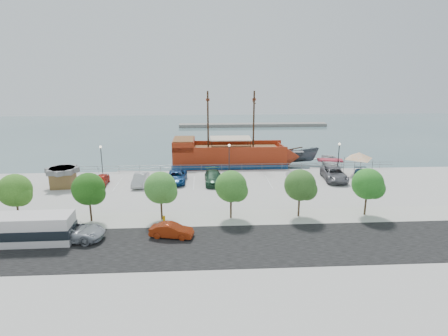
{
  "coord_description": "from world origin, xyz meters",
  "views": [
    {
      "loc": [
        -3.77,
        -45.42,
        15.08
      ],
      "look_at": [
        -1.0,
        2.0,
        2.0
      ],
      "focal_mm": 30.0,
      "sensor_mm": 36.0,
      "label": 1
    }
  ],
  "objects": [
    {
      "name": "parked_car_c",
      "position": [
        -7.3,
        2.51,
        0.74
      ],
      "size": [
        2.66,
        5.42,
        1.48
      ],
      "primitive_type": "imported",
      "rotation": [
        0.0,
        0.0,
        -0.04
      ],
      "color": "navy",
      "rests_on": "land_slab"
    },
    {
      "name": "street_van",
      "position": [
        -15.53,
        -14.11,
        0.8
      ],
      "size": [
        6.02,
        3.25,
        1.6
      ],
      "primitive_type": "imported",
      "rotation": [
        0.0,
        0.0,
        1.47
      ],
      "color": "#999EA7",
      "rests_on": "street"
    },
    {
      "name": "tree_b",
      "position": [
        -14.85,
        -10.07,
        3.3
      ],
      "size": [
        3.3,
        3.2,
        5.0
      ],
      "color": "#473321",
      "rests_on": "sidewalk"
    },
    {
      "name": "speedboat",
      "position": [
        17.0,
        12.75,
        -0.31
      ],
      "size": [
        5.84,
        7.38,
        1.38
      ],
      "primitive_type": "imported",
      "rotation": [
        0.0,
        0.0,
        -0.18
      ],
      "color": "silver",
      "rests_on": "ground"
    },
    {
      "name": "ground",
      "position": [
        0.0,
        0.0,
        -1.0
      ],
      "size": [
        160.0,
        160.0,
        0.0
      ],
      "primitive_type": "plane",
      "color": "#466368"
    },
    {
      "name": "tree_f",
      "position": [
        13.15,
        -10.07,
        3.3
      ],
      "size": [
        3.3,
        3.2,
        5.0
      ],
      "color": "#473321",
      "rests_on": "sidewalk"
    },
    {
      "name": "dock_east",
      "position": [
        16.54,
        9.2,
        -0.79
      ],
      "size": [
        7.6,
        3.59,
        0.42
      ],
      "primitive_type": "cube",
      "rotation": [
        0.0,
        0.0,
        -0.21
      ],
      "color": "#979490",
      "rests_on": "ground"
    },
    {
      "name": "pirate_ship",
      "position": [
        1.84,
        11.71,
        1.16
      ],
      "size": [
        20.53,
        6.03,
        12.9
      ],
      "rotation": [
        0.0,
        0.0,
        -0.02
      ],
      "color": "maroon",
      "rests_on": "ground"
    },
    {
      "name": "tree_e",
      "position": [
        6.15,
        -10.07,
        3.3
      ],
      "size": [
        3.3,
        3.2,
        5.0
      ],
      "color": "#473321",
      "rests_on": "sidewalk"
    },
    {
      "name": "lamp_post_mid",
      "position": [
        0.0,
        6.5,
        2.94
      ],
      "size": [
        0.36,
        0.36,
        4.28
      ],
      "color": "black",
      "rests_on": "land_slab"
    },
    {
      "name": "parked_car_h",
      "position": [
        18.26,
        1.89,
        0.67
      ],
      "size": [
        2.01,
        4.69,
        1.35
      ],
      "primitive_type": "imported",
      "rotation": [
        0.0,
        0.0,
        -0.03
      ],
      "color": "#2A5886",
      "rests_on": "land_slab"
    },
    {
      "name": "tree_c",
      "position": [
        -7.85,
        -10.07,
        3.3
      ],
      "size": [
        3.3,
        3.2,
        5.0
      ],
      "color": "#473321",
      "rests_on": "sidewalk"
    },
    {
      "name": "land_slab",
      "position": [
        0.0,
        -21.0,
        -0.6
      ],
      "size": [
        100.0,
        58.0,
        1.2
      ],
      "primitive_type": "cube",
      "color": "#AEACA8",
      "rests_on": "ground"
    },
    {
      "name": "tree_a",
      "position": [
        -21.85,
        -10.07,
        3.3
      ],
      "size": [
        3.3,
        3.2,
        5.0
      ],
      "color": "#473321",
      "rests_on": "sidewalk"
    },
    {
      "name": "parked_car_b",
      "position": [
        -11.91,
        1.51,
        0.76
      ],
      "size": [
        1.77,
        4.66,
        1.52
      ],
      "primitive_type": "imported",
      "rotation": [
        0.0,
        0.0,
        -0.04
      ],
      "color": "#BBBBBB",
      "rests_on": "land_slab"
    },
    {
      "name": "dock_west",
      "position": [
        -13.18,
        9.2,
        -0.78
      ],
      "size": [
        7.9,
        3.32,
        0.44
      ],
      "primitive_type": "cube",
      "rotation": [
        0.0,
        0.0,
        -0.15
      ],
      "color": "gray",
      "rests_on": "ground"
    },
    {
      "name": "patrol_boat",
      "position": [
        12.1,
        14.28,
        0.3
      ],
      "size": [
        6.9,
        2.99,
        2.61
      ],
      "primitive_type": "imported",
      "rotation": [
        0.0,
        0.0,
        1.5
      ],
      "color": "#484D56",
      "rests_on": "ground"
    },
    {
      "name": "shuttle_bus",
      "position": [
        -18.91,
        -14.5,
        1.25
      ],
      "size": [
        7.38,
        2.7,
        2.59
      ],
      "rotation": [
        0.0,
        0.0,
        0.01
      ],
      "color": "silver",
      "rests_on": "street"
    },
    {
      "name": "street_sedan",
      "position": [
        -6.7,
        -14.1,
        0.65
      ],
      "size": [
        4.12,
        2.13,
        1.29
      ],
      "primitive_type": "imported",
      "rotation": [
        0.0,
        0.0,
        1.37
      ],
      "color": "#952A0D",
      "rests_on": "street"
    },
    {
      "name": "parked_car_a",
      "position": [
        -16.99,
        1.89,
        0.67
      ],
      "size": [
        1.71,
        3.98,
        1.34
      ],
      "primitive_type": "imported",
      "rotation": [
        0.0,
        0.0,
        0.03
      ],
      "color": "#A11E10",
      "rests_on": "land_slab"
    },
    {
      "name": "seawall_railing",
      "position": [
        0.0,
        7.8,
        0.53
      ],
      "size": [
        50.0,
        0.06,
        1.0
      ],
      "color": "gray",
      "rests_on": "land_slab"
    },
    {
      "name": "parked_car_f",
      "position": [
        8.76,
        1.33,
        0.78
      ],
      "size": [
        2.31,
        4.92,
        1.56
      ],
      "primitive_type": "imported",
      "rotation": [
        0.0,
        0.0,
        0.14
      ],
      "color": "silver",
      "rests_on": "land_slab"
    },
    {
      "name": "shed",
      "position": [
        -21.67,
        1.44,
        1.34
      ],
      "size": [
        3.28,
        3.28,
        2.52
      ],
      "rotation": [
        0.0,
        0.0,
        0.08
      ],
      "color": "brown",
      "rests_on": "land_slab"
    },
    {
      "name": "fire_hydrant",
      "position": [
        -7.7,
        -10.8,
        0.41
      ],
      "size": [
        0.26,
        0.26,
        0.75
      ],
      "rotation": [
        0.0,
        0.0,
        0.34
      ],
      "color": "#D78F00",
      "rests_on": "sidewalk"
    },
    {
      "name": "far_shore",
      "position": [
        10.0,
        55.0,
        -0.6
      ],
      "size": [
        40.0,
        3.0,
        0.8
      ],
      "primitive_type": "cube",
      "color": "gray",
      "rests_on": "ground"
    },
    {
      "name": "dock_mid",
      "position": [
        7.3,
        9.2,
        -0.82
      ],
      "size": [
        6.46,
        2.83,
        0.36
      ],
      "primitive_type": "cube",
      "rotation": [
        0.0,
        0.0,
        -0.17
      ],
      "color": "#6C635B",
      "rests_on": "ground"
    },
    {
      "name": "tree_d",
      "position": [
        -0.85,
        -10.07,
        3.3
      ],
      "size": [
        3.3,
        3.2,
        5.0
      ],
      "color": "#473321",
      "rests_on": "sidewalk"
    },
    {
      "name": "lamp_post_right",
      "position": [
        16.0,
        6.5,
        2.94
      ],
      "size": [
        0.36,
        0.36,
        4.28
      ],
      "color": "black",
      "rests_on": "land_slab"
    },
    {
      "name": "street",
      "position": [
        0.0,
        -16.0,
        0.01
      ],
      "size": [
        100.0,
        8.0,
        0.04
      ],
      "primitive_type": "cube",
      "color": "black",
      "rests_on": "land_slab"
    },
    {
      "name": "lamp_post_left",
      "position": [
        -18.0,
        6.5,
        2.94
      ],
      "size": [
        0.36,
        0.36,
        4.28
      ],
      "color": "black",
      "rests_on": "land_slab"
    },
    {
      "name": "sidewalk",
      "position": [
        0.0,
        -10.0,
        0.01
      ],
      "size": [
        100.0,
        4.0,
        0.05
      ],
      "primitive_type": "cube",
      "color": "#ADACA0",
      "rests_on": "land_slab"
    },
    {
      "name": "canopy_tent",
      "position": [
        18.23,
        4.7,
        3.23
      ],
      "size": [
        5.14,
        5.14,
        3.72
      ],
      "rotation": [
        0.0,
        0.0,
        0.17
      ],
      "color": "slate",
      "rests_on": "land_slab"
    },
    {
      "name": "parked_car_g",
      "position": [
        13.99,
        2.23,
        0.84
      ],
      "size": [
        3.28,
        6.24,
        1.67
      ],
      "primitive_type": "imported",
      "rotation": [
        0.0,
        0.0,
        -0.08
      ],
      "color": "#5E5D63",
      "rests_on": "land_slab"
    },
    {
      "name": "parked_car_d",
      "position": [
        -2.44,
        1.79,
        0.79
      ],
      "size": [
        2.3,
        5.46,
        1.57
      ],
      "primitive_type": "imported",
      "rotation": [
        0.0,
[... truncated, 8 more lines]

